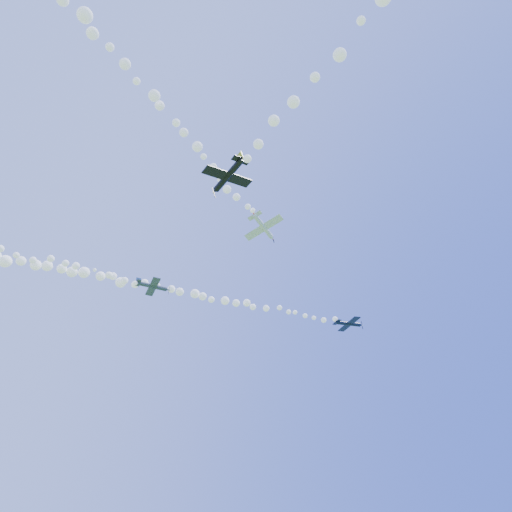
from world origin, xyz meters
TOP-DOWN VIEW (x-y plane):
  - plane_white at (3.58, -6.92)m, footprint 6.73×6.91m
  - plane_navy at (30.02, 0.30)m, footprint 6.45×6.84m
  - smoke_trail_navy at (-3.22, 10.46)m, footprint 62.88×20.87m
  - plane_grey at (-7.48, 10.31)m, footprint 6.07×6.41m
  - plane_black at (-12.50, -21.49)m, footprint 6.08×6.14m

SIDE VIEW (x-z plane):
  - plane_black at x=-12.50m, z-range 39.14..41.46m
  - plane_grey at x=-7.48m, z-range 45.78..47.44m
  - smoke_trail_navy at x=-3.22m, z-range 46.39..48.98m
  - plane_navy at x=30.02m, z-range 47.01..48.81m
  - plane_white at x=3.58m, z-range 52.25..54.90m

